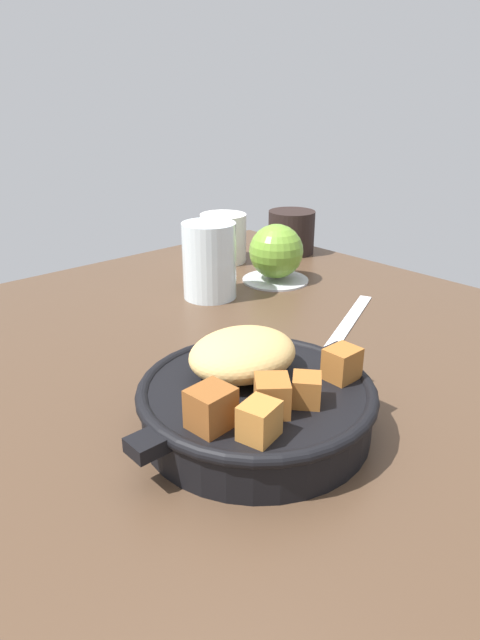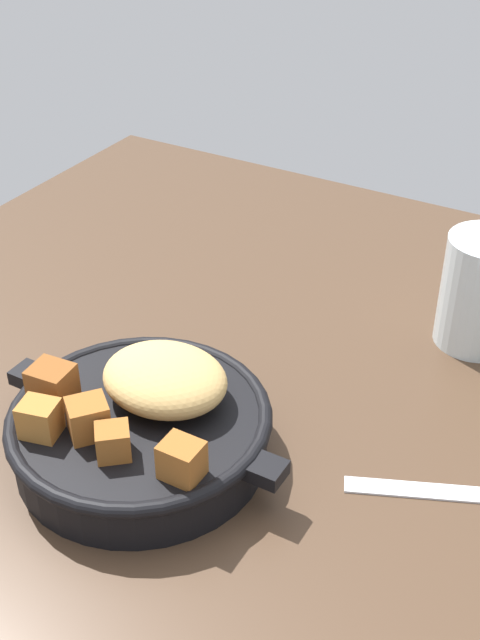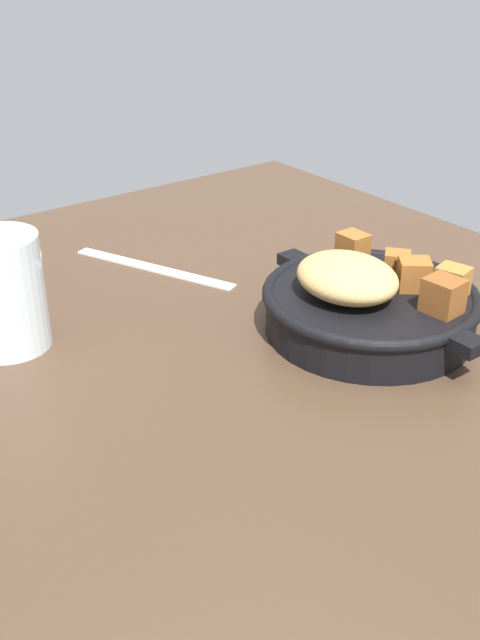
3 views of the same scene
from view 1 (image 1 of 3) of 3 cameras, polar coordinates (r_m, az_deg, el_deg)
ground_plane at (r=59.59cm, az=-3.33°, el=-5.58°), size 90.99×84.03×2.40cm
cast_iron_skillet at (r=46.87cm, az=1.61°, el=-8.06°), size 24.70×20.45×7.94cm
saucer_plate at (r=84.69cm, az=3.75°, el=4.33°), size 10.28×10.28×0.60cm
red_apple at (r=83.39cm, az=3.83°, el=7.23°), size 8.28×8.28×8.28cm
butter_knife at (r=70.13cm, az=11.32°, el=-0.22°), size 19.74×9.72×0.36cm
water_glass_tall at (r=76.41cm, az=-3.25°, el=6.26°), size 7.54×7.54×10.71cm
ceramic_mug_white at (r=93.78cm, az=-1.76°, el=8.62°), size 7.83×7.83×8.19cm
coffee_mug_dark at (r=99.59cm, az=5.43°, el=9.20°), size 8.33×8.33×7.60cm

